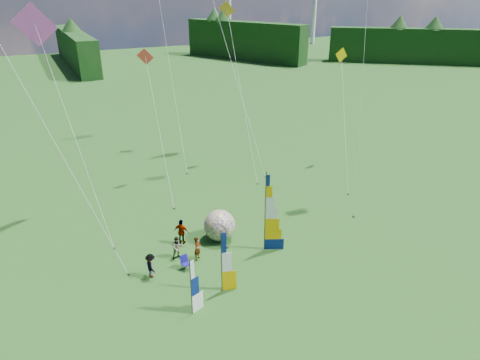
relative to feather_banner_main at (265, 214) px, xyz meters
name	(u,v)px	position (x,y,z in m)	size (l,w,h in m)	color
ground	(284,284)	(-0.75, -3.78, -2.80)	(220.00, 220.00, 0.00)	#2F6420
treeline_ring	(287,227)	(-0.75, -3.78, 1.20)	(210.00, 210.00, 8.00)	#0D330D
feather_banner_main	(265,214)	(0.00, 0.00, 0.00)	(1.50, 0.10, 5.60)	navy
side_banner_left	(222,263)	(-4.39, -2.66, -0.81)	(1.09, 0.10, 3.98)	#E6A900
side_banner_far	(191,289)	(-6.67, -3.72, -1.07)	(1.02, 0.10, 3.45)	white
bol_inflatable	(219,225)	(-2.17, 2.60, -1.69)	(2.23, 2.23, 2.23)	#220E9B
spectator_a	(197,249)	(-4.48, 0.98, -1.97)	(0.60, 0.40, 1.65)	#66594C
spectator_b	(178,248)	(-5.59, 1.74, -2.01)	(0.76, 0.38, 1.57)	#66594C
spectator_c	(151,266)	(-7.73, 0.54, -1.99)	(1.05, 0.39, 1.62)	#66594C
spectator_d	(182,232)	(-4.75, 3.26, -1.87)	(1.09, 0.44, 1.86)	#66594C
camp_chair	(186,263)	(-5.56, 0.29, -2.32)	(0.55, 0.55, 0.96)	#110B66
kite_whale	(235,68)	(5.74, 16.05, 6.51)	(3.51, 14.13, 18.62)	black
kite_rainbow_delta	(72,120)	(-10.17, 8.67, 5.47)	(7.02, 13.00, 16.54)	#FF1A29
kite_parafoil	(363,76)	(9.78, 2.95, 7.64)	(6.11, 7.88, 20.87)	red
small_kite_red	(159,124)	(-3.30, 11.98, 3.30)	(3.04, 9.65, 12.19)	red
small_kite_orange	(242,89)	(5.09, 13.33, 5.07)	(3.29, 10.24, 15.73)	orange
small_kite_yellow	(345,115)	(12.74, 7.85, 3.06)	(6.63, 10.08, 11.71)	#FDC700
small_kite_pink	(55,136)	(-11.54, 5.00, 5.61)	(7.73, 9.91, 16.81)	#EB5E8E
small_kite_green	(171,71)	(0.53, 19.66, 6.05)	(4.25, 13.00, 17.70)	green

